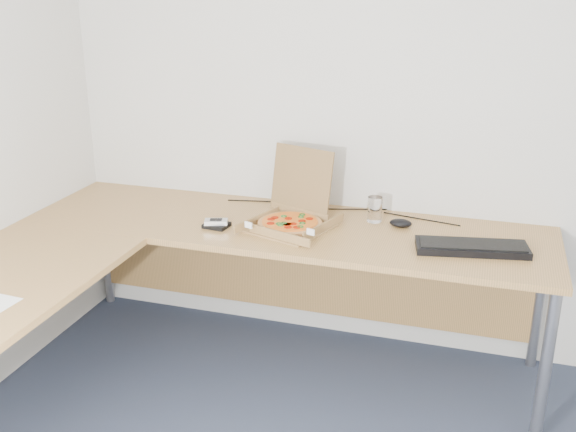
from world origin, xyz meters
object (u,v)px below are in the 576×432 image
(pizza_box, at_px, (291,219))
(drinking_glass, at_px, (375,209))
(keyboard, at_px, (472,248))
(wallet, at_px, (217,225))
(desk, at_px, (185,256))

(pizza_box, bearing_deg, drinking_glass, 47.37)
(drinking_glass, xyz_separation_m, keyboard, (0.47, -0.24, -0.05))
(pizza_box, xyz_separation_m, wallet, (-0.34, -0.10, -0.03))
(drinking_glass, relative_size, keyboard, 0.26)
(desk, relative_size, keyboard, 5.27)
(drinking_glass, bearing_deg, wallet, -156.88)
(desk, xyz_separation_m, pizza_box, (0.36, 0.40, 0.07))
(pizza_box, height_order, keyboard, pizza_box)
(drinking_glass, distance_m, wallet, 0.76)
(desk, height_order, drinking_glass, drinking_glass)
(keyboard, bearing_deg, wallet, 172.59)
(desk, bearing_deg, wallet, 85.42)
(pizza_box, height_order, wallet, pizza_box)
(desk, height_order, pizza_box, pizza_box)
(desk, distance_m, drinking_glass, 0.94)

